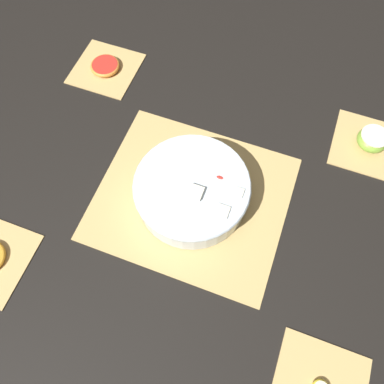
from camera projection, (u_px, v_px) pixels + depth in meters
name	position (u px, v px, depth m)	size (l,w,h in m)	color
ground_plane	(192.00, 198.00, 0.86)	(6.00, 6.00, 0.00)	black
bamboo_mat_center	(192.00, 198.00, 0.86)	(0.43, 0.37, 0.01)	tan
coaster_mat_far_left	(106.00, 68.00, 1.02)	(0.17, 0.17, 0.01)	tan
coaster_mat_far_right	(368.00, 145.00, 0.92)	(0.17, 0.17, 0.01)	tan
fruit_salad_bowl	(192.00, 190.00, 0.82)	(0.26, 0.26, 0.08)	silver
apple_half	(372.00, 140.00, 0.90)	(0.07, 0.07, 0.04)	#7FAD38
grapefruit_slice	(105.00, 66.00, 1.02)	(0.08, 0.08, 0.01)	red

